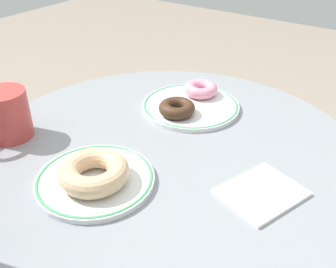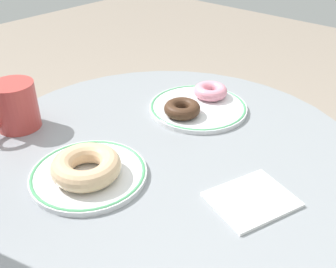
{
  "view_description": "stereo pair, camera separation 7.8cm",
  "coord_description": "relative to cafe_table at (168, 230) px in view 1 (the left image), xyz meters",
  "views": [
    {
      "loc": [
        -0.53,
        -0.37,
        1.15
      ],
      "look_at": [
        0.01,
        0.01,
        0.74
      ],
      "focal_mm": 41.42,
      "sensor_mm": 36.0,
      "label": 1
    },
    {
      "loc": [
        -0.48,
        -0.43,
        1.15
      ],
      "look_at": [
        0.01,
        0.01,
        0.74
      ],
      "focal_mm": 41.42,
      "sensor_mm": 36.0,
      "label": 2
    }
  ],
  "objects": [
    {
      "name": "donut_pink_frosted",
      "position": [
        0.22,
        0.06,
        0.26
      ],
      "size": [
        0.11,
        0.11,
        0.03
      ],
      "primitive_type": "torus",
      "rotation": [
        0.0,
        0.0,
        2.33
      ],
      "color": "pink",
      "rests_on": "plate_right"
    },
    {
      "name": "cafe_table",
      "position": [
        0.0,
        0.0,
        0.0
      ],
      "size": [
        0.78,
        0.78,
        0.72
      ],
      "color": "gray",
      "rests_on": "ground"
    },
    {
      "name": "paper_napkin",
      "position": [
        -0.03,
        -0.21,
        0.24
      ],
      "size": [
        0.16,
        0.14,
        0.01
      ],
      "primitive_type": "cube",
      "rotation": [
        0.0,
        0.0,
        -0.33
      ],
      "color": "white",
      "rests_on": "cafe_table"
    },
    {
      "name": "plate_left",
      "position": [
        -0.16,
        0.04,
        0.24
      ],
      "size": [
        0.21,
        0.21,
        0.01
      ],
      "color": "white",
      "rests_on": "cafe_table"
    },
    {
      "name": "plate_right",
      "position": [
        0.16,
        0.05,
        0.24
      ],
      "size": [
        0.23,
        0.23,
        0.01
      ],
      "color": "white",
      "rests_on": "cafe_table"
    },
    {
      "name": "donut_chocolate",
      "position": [
        0.11,
        0.05,
        0.26
      ],
      "size": [
        0.1,
        0.1,
        0.03
      ],
      "primitive_type": "torus",
      "rotation": [
        0.0,
        0.0,
        1.82
      ],
      "color": "#422819",
      "rests_on": "plate_right"
    },
    {
      "name": "coffee_mug",
      "position": [
        -0.16,
        0.29,
        0.28
      ],
      "size": [
        0.14,
        0.09,
        0.1
      ],
      "color": "#B73D38",
      "rests_on": "cafe_table"
    },
    {
      "name": "donut_glazed",
      "position": [
        -0.17,
        0.03,
        0.26
      ],
      "size": [
        0.17,
        0.17,
        0.04
      ],
      "primitive_type": "torus",
      "rotation": [
        0.0,
        0.0,
        5.67
      ],
      "color": "#E0B789",
      "rests_on": "plate_left"
    }
  ]
}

